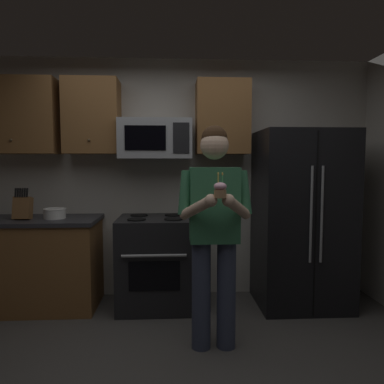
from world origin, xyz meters
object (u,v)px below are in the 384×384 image
(oven_range, at_px, (156,262))
(cupcake, at_px, (220,190))
(refrigerator, at_px, (302,219))
(bowl_large_white, at_px, (55,213))
(microwave, at_px, (156,139))
(person, at_px, (214,225))
(knife_block, at_px, (23,208))

(oven_range, bearing_deg, cupcake, -67.62)
(refrigerator, bearing_deg, bowl_large_white, 178.98)
(microwave, height_order, person, microwave)
(oven_range, xyz_separation_m, person, (0.50, -0.88, 0.53))
(knife_block, height_order, bowl_large_white, knife_block)
(knife_block, relative_size, cupcake, 1.84)
(bowl_large_white, bearing_deg, cupcake, -38.81)
(refrigerator, relative_size, bowl_large_white, 8.19)
(bowl_large_white, bearing_deg, person, -30.36)
(microwave, height_order, bowl_large_white, microwave)
(refrigerator, xyz_separation_m, bowl_large_white, (-2.51, 0.04, 0.07))
(person, bearing_deg, refrigerator, 39.81)
(refrigerator, bearing_deg, microwave, 173.97)
(refrigerator, distance_m, person, 1.31)
(microwave, xyz_separation_m, refrigerator, (1.50, -0.16, -0.82))
(microwave, distance_m, knife_block, 1.48)
(refrigerator, distance_m, cupcake, 1.59)
(oven_range, relative_size, knife_block, 2.91)
(refrigerator, distance_m, bowl_large_white, 2.51)
(microwave, xyz_separation_m, person, (0.50, -1.00, -0.72))
(cupcake, bearing_deg, oven_range, 112.38)
(bowl_large_white, bearing_deg, knife_block, -173.27)
(bowl_large_white, xyz_separation_m, cupcake, (1.50, -1.21, 0.32))
(bowl_large_white, xyz_separation_m, person, (1.50, -0.88, 0.02))
(refrigerator, xyz_separation_m, knife_block, (-2.80, 0.01, 0.14))
(oven_range, height_order, cupcake, cupcake)
(microwave, distance_m, refrigerator, 1.72)
(microwave, distance_m, bowl_large_white, 1.26)
(knife_block, height_order, person, person)
(knife_block, bearing_deg, person, -25.17)
(bowl_large_white, height_order, person, person)
(knife_block, bearing_deg, microwave, 6.52)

